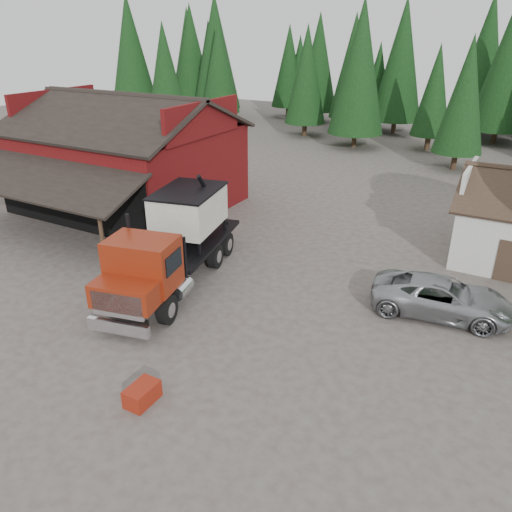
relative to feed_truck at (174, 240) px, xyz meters
The scene contains 9 objects.
ground 3.69m from the feed_truck, 58.17° to the right, with size 120.00×120.00×0.00m, color #4C423C.
red_barn 11.94m from the feed_truck, 142.06° to the left, with size 12.80×13.63×7.18m.
conifer_backdrop 39.52m from the feed_truck, 87.68° to the left, with size 76.00×16.00×16.00m, color black, non-canonical shape.
near_pine_a 32.88m from the feed_truck, 128.74° to the left, with size 4.40×4.40×11.40m.
near_pine_b 28.71m from the feed_truck, 74.52° to the left, with size 3.96×3.96×10.40m.
near_pine_d 31.96m from the feed_truck, 94.38° to the left, with size 5.28×5.28×13.40m.
feed_truck is the anchor object (origin of this frame).
silver_car 11.58m from the feed_truck, 14.93° to the left, with size 2.56×5.54×1.54m, color #9C9EA3.
equip_box 8.32m from the feed_truck, 60.25° to the right, with size 0.70×1.10×0.60m, color maroon.
Camera 1 is at (11.54, -13.50, 10.67)m, focal length 35.00 mm.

